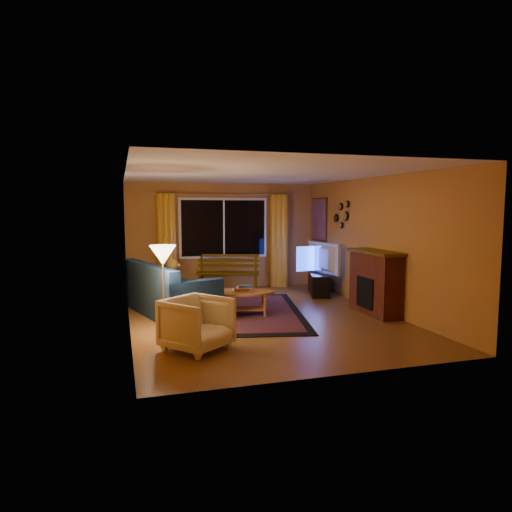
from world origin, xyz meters
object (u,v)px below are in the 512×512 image
object	(u,v)px
bench	(228,282)
armchair	(197,321)
floor_lamp	(164,290)
coffee_table	(241,303)
sofa	(170,288)
tv_console	(319,284)

from	to	relation	value
bench	armchair	bearing A→B (deg)	-89.45
floor_lamp	coffee_table	xyz separation A→B (m)	(1.43, 0.77, -0.45)
bench	floor_lamp	bearing A→B (deg)	-99.79
floor_lamp	coffee_table	world-z (taller)	floor_lamp
sofa	floor_lamp	distance (m)	1.35
sofa	bench	bearing A→B (deg)	33.60
sofa	floor_lamp	bearing A→B (deg)	-116.86
floor_lamp	coffee_table	bearing A→B (deg)	28.42
bench	tv_console	xyz separation A→B (m)	(1.85, -0.94, 0.02)
armchair	floor_lamp	size ratio (longest dim) A/B	0.59
armchair	coffee_table	size ratio (longest dim) A/B	0.66
sofa	tv_console	distance (m)	3.51
coffee_table	tv_console	xyz separation A→B (m)	(2.19, 1.46, 0.02)
sofa	armchair	world-z (taller)	sofa
armchair	tv_console	xyz separation A→B (m)	(3.27, 3.24, -0.16)
bench	sofa	bearing A→B (deg)	-110.22
coffee_table	sofa	bearing A→B (deg)	155.70
armchair	coffee_table	world-z (taller)	armchair
bench	floor_lamp	distance (m)	3.66
bench	armchair	distance (m)	4.42
sofa	floor_lamp	size ratio (longest dim) A/B	1.71
armchair	tv_console	world-z (taller)	armchair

